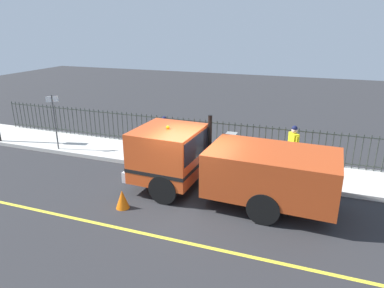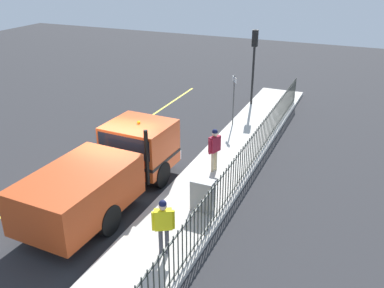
% 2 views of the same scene
% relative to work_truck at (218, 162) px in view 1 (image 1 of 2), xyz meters
% --- Properties ---
extents(ground_plane, '(60.77, 60.77, 0.00)m').
position_rel_work_truck_xyz_m(ground_plane, '(-0.45, 0.71, -1.24)').
color(ground_plane, '#2B2B2D').
rests_on(ground_plane, ground).
extents(sidewalk_slab, '(2.43, 27.62, 0.16)m').
position_rel_work_truck_xyz_m(sidewalk_slab, '(2.67, 0.71, -1.16)').
color(sidewalk_slab, beige).
rests_on(sidewalk_slab, ground).
extents(lane_marking, '(0.12, 24.86, 0.01)m').
position_rel_work_truck_xyz_m(lane_marking, '(-2.75, 0.71, -1.24)').
color(lane_marking, yellow).
rests_on(lane_marking, ground).
extents(work_truck, '(2.53, 6.70, 2.49)m').
position_rel_work_truck_xyz_m(work_truck, '(0.00, 0.00, 0.00)').
color(work_truck, '#D84C1E').
rests_on(work_truck, ground).
extents(worker_standing, '(0.37, 0.60, 1.71)m').
position_rel_work_truck_xyz_m(worker_standing, '(2.53, 3.01, -0.03)').
color(worker_standing, maroon).
rests_on(worker_standing, sidewalk_slab).
extents(pedestrian_distant, '(0.55, 0.43, 1.69)m').
position_rel_work_truck_xyz_m(pedestrian_distant, '(2.99, -2.12, -0.04)').
color(pedestrian_distant, yellow).
rests_on(pedestrian_distant, sidewalk_slab).
extents(iron_fence, '(0.04, 23.51, 1.40)m').
position_rel_work_truck_xyz_m(iron_fence, '(3.73, 0.71, -0.37)').
color(iron_fence, '#2D332D').
rests_on(iron_fence, sidewalk_slab).
extents(utility_cabinet, '(0.72, 0.44, 1.05)m').
position_rel_work_truck_xyz_m(utility_cabinet, '(3.14, 0.35, -0.55)').
color(utility_cabinet, gray).
rests_on(utility_cabinet, sidewalk_slab).
extents(traffic_cone, '(0.42, 0.42, 0.60)m').
position_rel_work_truck_xyz_m(traffic_cone, '(-1.71, 2.55, -0.94)').
color(traffic_cone, orange).
rests_on(traffic_cone, ground).
extents(street_sign, '(0.33, 0.42, 2.45)m').
position_rel_work_truck_xyz_m(street_sign, '(1.67, 7.84, 0.44)').
color(street_sign, '#4C4C4C').
rests_on(street_sign, sidewalk_slab).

